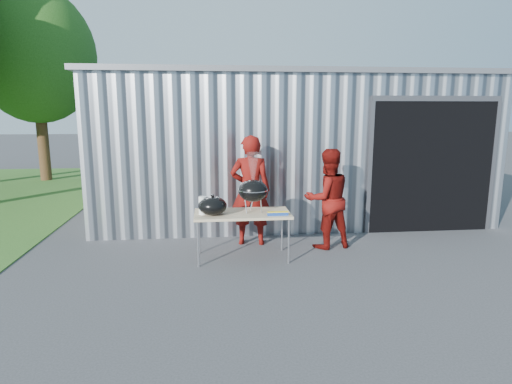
{
  "coord_description": "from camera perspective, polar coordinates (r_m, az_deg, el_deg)",
  "views": [
    {
      "loc": [
        -0.91,
        -6.04,
        2.32
      ],
      "look_at": [
        -0.21,
        0.62,
        1.05
      ],
      "focal_mm": 30.0,
      "sensor_mm": 36.0,
      "label": 1
    }
  ],
  "objects": [
    {
      "name": "grill_lid",
      "position": [
        6.58,
        -5.8,
        -1.84
      ],
      "size": [
        0.44,
        0.44,
        0.32
      ],
      "color": "black",
      "rests_on": "folding_table"
    },
    {
      "name": "paper_towels",
      "position": [
        6.63,
        -7.13,
        -1.8
      ],
      "size": [
        0.12,
        0.12,
        0.28
      ],
      "primitive_type": "cylinder",
      "color": "white",
      "rests_on": "folding_table"
    },
    {
      "name": "tree_far",
      "position": [
        16.14,
        -27.36,
        15.86
      ],
      "size": [
        3.79,
        3.79,
        6.27
      ],
      "color": "#442D19",
      "rests_on": "ground"
    },
    {
      "name": "person_cook",
      "position": [
        7.44,
        -0.75,
        0.21
      ],
      "size": [
        0.76,
        0.55,
        1.92
      ],
      "primitive_type": "imported",
      "rotation": [
        0.0,
        0.0,
        3.01
      ],
      "color": "#5E0C09",
      "rests_on": "ground"
    },
    {
      "name": "kettle_grill",
      "position": [
        6.68,
        -0.41,
        0.78
      ],
      "size": [
        0.47,
        0.47,
        0.95
      ],
      "color": "black",
      "rests_on": "folding_table"
    },
    {
      "name": "person_bystander",
      "position": [
        7.37,
        9.49,
        -0.9
      ],
      "size": [
        0.95,
        0.81,
        1.7
      ],
      "primitive_type": "imported",
      "rotation": [
        0.0,
        0.0,
        3.36
      ],
      "color": "#5E0C09",
      "rests_on": "ground"
    },
    {
      "name": "foil_box",
      "position": [
        6.54,
        2.92,
        -2.89
      ],
      "size": [
        0.32,
        0.06,
        0.06
      ],
      "color": "navy",
      "rests_on": "folding_table"
    },
    {
      "name": "folding_table",
      "position": [
        6.74,
        -1.84,
        -3.09
      ],
      "size": [
        1.5,
        0.75,
        0.75
      ],
      "color": "tan",
      "rests_on": "ground"
    },
    {
      "name": "white_tub",
      "position": [
        6.88,
        -6.54,
        -2.09
      ],
      "size": [
        0.2,
        0.15,
        0.1
      ],
      "primitive_type": "cube",
      "color": "white",
      "rests_on": "folding_table"
    },
    {
      "name": "ground",
      "position": [
        6.53,
        2.42,
        -10.07
      ],
      "size": [
        80.0,
        80.0,
        0.0
      ],
      "primitive_type": "plane",
      "color": "#38383A"
    },
    {
      "name": "building",
      "position": [
        10.81,
        3.74,
        6.58
      ],
      "size": [
        8.2,
        6.2,
        3.1
      ],
      "color": "silver",
      "rests_on": "ground"
    }
  ]
}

